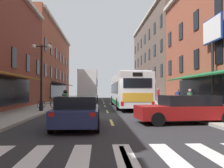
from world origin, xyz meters
TOP-DOWN VIEW (x-y plane):
  - ground_plane at (0.00, 0.00)m, footprint 34.80×80.00m
  - lane_centre_dashes at (0.00, -0.25)m, footprint 0.14×73.90m
  - crosswalk_near at (0.00, -10.00)m, footprint 7.10×2.80m
  - sidewalk_left at (-5.90, 0.00)m, footprint 3.00×80.00m
  - sidewalk_right at (5.90, 0.00)m, footprint 3.00×80.00m
  - billboard_sign at (7.05, 0.29)m, footprint 0.40×2.71m
  - transit_bus at (2.07, 7.48)m, footprint 2.67×12.27m
  - box_truck at (-2.11, 18.01)m, footprint 2.54×7.10m
  - sedan_near at (-2.36, 28.32)m, footprint 1.98×4.73m
  - sedan_mid at (3.65, -4.01)m, footprint 4.90×2.31m
  - sedan_far at (-1.58, -4.95)m, footprint 1.93×4.72m
  - motorcycle_rider at (-2.70, -0.74)m, footprint 0.62×2.07m
  - bicycle_near at (-4.85, 4.61)m, footprint 1.70×0.48m
  - pedestrian_near at (6.65, 6.47)m, footprint 0.39×0.52m
  - pedestrian_mid at (6.50, 13.51)m, footprint 0.36×0.36m
  - pedestrian_far at (5.38, 0.07)m, footprint 0.36×0.36m
  - street_lamp_twin at (-4.84, 2.22)m, footprint 1.42×0.32m

SIDE VIEW (x-z plane):
  - ground_plane at x=0.00m, z-range -0.10..0.00m
  - lane_centre_dashes at x=0.00m, z-range 0.00..0.01m
  - crosswalk_near at x=0.00m, z-range 0.00..0.01m
  - sidewalk_left at x=-5.90m, z-range 0.00..0.14m
  - sidewalk_right at x=5.90m, z-range 0.00..0.14m
  - bicycle_near at x=-4.85m, z-range 0.05..0.96m
  - sedan_far at x=-1.58m, z-range 0.01..1.38m
  - sedan_mid at x=3.65m, z-range 0.01..1.40m
  - motorcycle_rider at x=-2.70m, z-range -0.12..1.54m
  - sedan_near at x=-2.36m, z-range 0.02..1.41m
  - pedestrian_far at x=5.38m, z-range 0.15..1.73m
  - pedestrian_near at x=6.65m, z-range 0.18..1.80m
  - pedestrian_mid at x=6.50m, z-range 0.17..1.93m
  - transit_bus at x=2.07m, z-range 0.08..3.20m
  - box_truck at x=-2.11m, z-range 0.04..4.31m
  - street_lamp_twin at x=-4.84m, z-range 0.41..5.27m
  - billboard_sign at x=7.05m, z-range 1.78..8.23m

